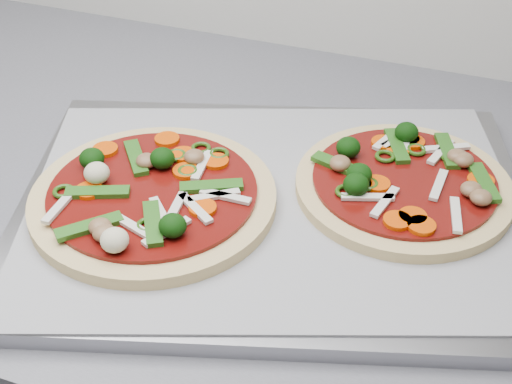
% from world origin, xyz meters
% --- Properties ---
extents(countertop, '(3.60, 0.60, 0.04)m').
position_xyz_m(countertop, '(0.00, 1.30, 0.88)').
color(countertop, slate).
rests_on(countertop, base_cabinet).
extents(baking_tray, '(0.56, 0.48, 0.02)m').
position_xyz_m(baking_tray, '(0.20, 1.25, 0.91)').
color(baking_tray, gray).
rests_on(baking_tray, countertop).
extents(parchment, '(0.54, 0.47, 0.00)m').
position_xyz_m(parchment, '(0.20, 1.25, 0.92)').
color(parchment, '#9D9EA3').
rests_on(parchment, baking_tray).
extents(pizza_left, '(0.30, 0.30, 0.04)m').
position_xyz_m(pizza_left, '(0.10, 1.21, 0.93)').
color(pizza_left, '#E0BA81').
rests_on(pizza_left, parchment).
extents(pizza_right, '(0.21, 0.21, 0.03)m').
position_xyz_m(pizza_right, '(0.31, 1.31, 0.93)').
color(pizza_right, '#E0BA81').
rests_on(pizza_right, parchment).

